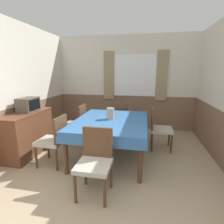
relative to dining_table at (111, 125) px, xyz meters
The scene contains 11 objects.
wall_back 1.99m from the dining_table, 88.67° to the left, with size 4.23×0.09×2.60m.
wall_left 2.03m from the dining_table, behind, with size 0.05×4.36×2.60m.
dining_table is the anchor object (origin of this frame).
chair_left_far 1.06m from the dining_table, 150.38° to the left, with size 0.44×0.44×0.89m.
chair_left_near 1.06m from the dining_table, 150.38° to the right, with size 0.44×0.44×0.89m.
chair_right_far 1.06m from the dining_table, 29.62° to the left, with size 0.44×0.44×0.89m.
chair_head_near 1.09m from the dining_table, 90.00° to the right, with size 0.44×0.44×0.89m.
chair_head_window 1.09m from the dining_table, 90.00° to the left, with size 0.44×0.44×0.89m.
sideboard 1.68m from the dining_table, behind, with size 0.46×1.13×0.86m.
tv 1.69m from the dining_table, behind, with size 0.29×0.40×0.27m.
vase 0.21m from the dining_table, 127.16° to the left, with size 0.15×0.15×0.22m.
Camera 1 is at (0.61, -1.01, 1.63)m, focal length 28.00 mm.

